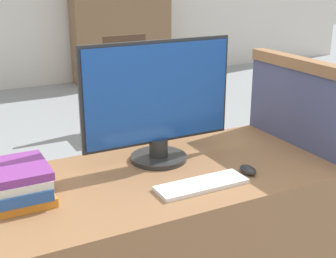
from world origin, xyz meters
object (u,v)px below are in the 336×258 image
at_px(keyboard, 202,185).
at_px(book_stack, 19,182).
at_px(far_chair, 130,79).
at_px(mouse, 248,170).
at_px(monitor, 158,102).

relative_size(keyboard, book_stack, 1.28).
relative_size(book_stack, far_chair, 0.31).
xyz_separation_m(mouse, far_chair, (0.66, 2.78, -0.25)).
relative_size(keyboard, far_chair, 0.39).
distance_m(book_stack, far_chair, 3.01).
bearing_deg(keyboard, mouse, 4.44).
distance_m(monitor, far_chair, 2.70).
distance_m(monitor, book_stack, 0.63).
bearing_deg(mouse, far_chair, 76.72).
height_order(keyboard, far_chair, far_chair).
height_order(keyboard, mouse, mouse).
bearing_deg(far_chair, keyboard, -154.51).
xyz_separation_m(monitor, mouse, (0.25, -0.29, -0.24)).
height_order(book_stack, far_chair, far_chair).
relative_size(keyboard, mouse, 4.06).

